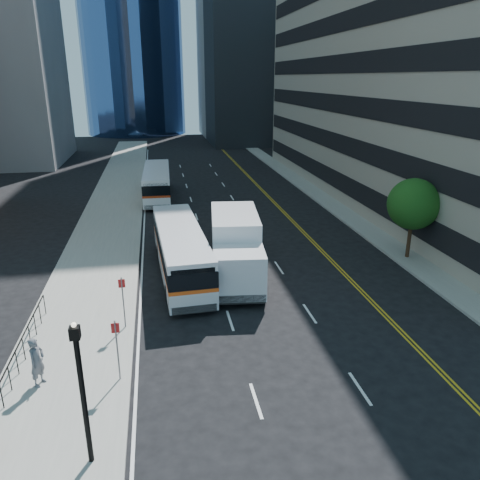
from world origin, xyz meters
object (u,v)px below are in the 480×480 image
at_px(street_tree, 413,204).
at_px(box_truck, 236,247).
at_px(lamp_post, 82,389).
at_px(bus_rear, 157,182).
at_px(pedestrian, 37,362).
at_px(bus_front, 181,250).

height_order(street_tree, box_truck, street_tree).
height_order(street_tree, lamp_post, street_tree).
xyz_separation_m(bus_rear, pedestrian, (-4.73, -29.07, -0.42)).
distance_m(bus_front, bus_rear, 19.34).
bearing_deg(bus_rear, lamp_post, -92.79).
bearing_deg(street_tree, bus_front, -179.86).
relative_size(bus_rear, pedestrian, 5.68).
height_order(box_truck, pedestrian, box_truck).
relative_size(lamp_post, box_truck, 0.58).
bearing_deg(bus_rear, pedestrian, -97.92).
xyz_separation_m(street_tree, bus_rear, (-15.60, 19.27, -2.10)).
xyz_separation_m(bus_front, pedestrian, (-5.87, -9.76, -0.44)).
height_order(bus_rear, pedestrian, bus_rear).
xyz_separation_m(lamp_post, bus_rear, (2.40, 33.27, -1.18)).
bearing_deg(box_truck, street_tree, 11.97).
distance_m(box_truck, pedestrian, 12.47).
bearing_deg(pedestrian, lamp_post, -126.98).
bearing_deg(bus_front, bus_rear, 90.17).
bearing_deg(pedestrian, bus_front, -7.06).
bearing_deg(bus_front, box_truck, -23.14).
xyz_separation_m(lamp_post, bus_front, (3.54, 13.97, -1.17)).
distance_m(bus_front, pedestrian, 11.40).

